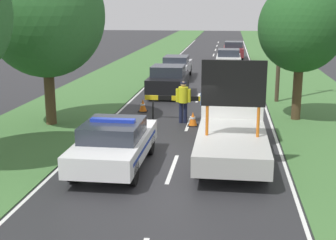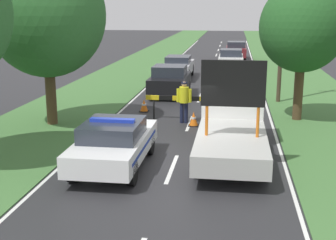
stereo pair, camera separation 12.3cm
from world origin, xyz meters
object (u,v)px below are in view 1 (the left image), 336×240
Objects in this scene: police_car at (114,143)px; police_officer at (183,98)px; queued_car_sedan_black at (168,80)px; roadside_tree_mid_left at (45,15)px; pedestrian_civilian at (208,102)px; traffic_cone_near_truck at (143,105)px; road_barrier at (185,100)px; traffic_cone_behind_barrier at (193,119)px; utility_pole at (281,11)px; roadside_tree_near_left at (301,27)px; queued_car_van_white at (229,58)px; traffic_cone_centre_front at (229,121)px; queued_car_wagon_maroon at (233,50)px; traffic_cone_near_police at (210,112)px; queued_car_sedan_silver at (176,66)px; work_truck at (232,123)px.

police_officer is at bearing 76.31° from police_car.
queued_car_sedan_black is 8.74m from roadside_tree_mid_left.
traffic_cone_near_truck is at bearing 158.31° from pedestrian_civilian.
pedestrian_civilian reaches higher than road_barrier.
traffic_cone_behind_barrier is (1.93, 5.29, -0.47)m from police_car.
police_officer is 0.20× the size of utility_pole.
queued_car_van_white is at bearing 99.83° from roadside_tree_near_left.
police_officer reaches higher than queued_car_van_white.
pedestrian_civilian is at bearing 169.58° from police_officer.
traffic_cone_centre_front is 24.82m from queued_car_wagon_maroon.
queued_car_sedan_black is at bearing -70.28° from police_officer.
roadside_tree_mid_left reaches higher than queued_car_sedan_black.
queued_car_sedan_black is at bearing 116.02° from traffic_cone_near_police.
traffic_cone_centre_front is at bearing 105.79° from queued_car_sedan_silver.
police_officer is at bearing 169.29° from traffic_cone_centre_front.
queued_car_van_white is at bearing 76.98° from traffic_cone_near_truck.
roadside_tree_mid_left is at bearing 17.03° from police_officer.
traffic_cone_near_truck is 4.18m from queued_car_sedan_black.
police_car is at bearing 89.57° from queued_car_sedan_black.
pedestrian_civilian is (-0.97, 3.42, -0.04)m from work_truck.
traffic_cone_near_truck is (-3.94, 2.24, 0.04)m from traffic_cone_centre_front.
queued_car_wagon_maroon reaches higher than police_car.
queued_car_sedan_silver is (-3.58, 12.66, 0.56)m from traffic_cone_centre_front.
pedestrian_civilian reaches higher than police_car.
police_car is 4.02m from work_truck.
traffic_cone_near_police is 11.71m from queued_car_sedan_silver.
utility_pole is at bearing 169.79° from queued_car_sedan_black.
police_car is at bearing 28.93° from work_truck.
police_car reaches higher than traffic_cone_near_truck.
queued_car_van_white is 20.85m from roadside_tree_mid_left.
traffic_cone_behind_barrier is at bearing -68.10° from road_barrier.
utility_pole reaches higher than traffic_cone_behind_barrier.
traffic_cone_behind_barrier is 12.93m from queued_car_sedan_silver.
road_barrier is 2.54m from traffic_cone_near_truck.
police_officer is 2.87× the size of traffic_cone_near_police.
traffic_cone_near_police is at bearing -79.89° from work_truck.
utility_pole reaches higher than queued_car_sedan_black.
pedestrian_civilian reaches higher than traffic_cone_behind_barrier.
traffic_cone_near_truck is 0.13× the size of queued_car_wagon_maroon.
police_car is at bearing -100.94° from pedestrian_civilian.
queued_car_van_white is 6.18m from queued_car_wagon_maroon.
traffic_cone_centre_front is at bearing 3.36° from traffic_cone_behind_barrier.
work_truck reaches higher than queued_car_wagon_maroon.
traffic_cone_behind_barrier is 0.13× the size of queued_car_wagon_maroon.
road_barrier reaches higher than traffic_cone_behind_barrier.
police_car is at bearing -110.92° from traffic_cone_near_police.
utility_pole is (5.66, -1.02, 3.66)m from queued_car_sedan_black.
police_car is 30.41m from queued_car_wagon_maroon.
work_truck is at bearing 102.89° from queued_car_sedan_silver.
work_truck is at bearing 89.65° from queued_car_wagon_maroon.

